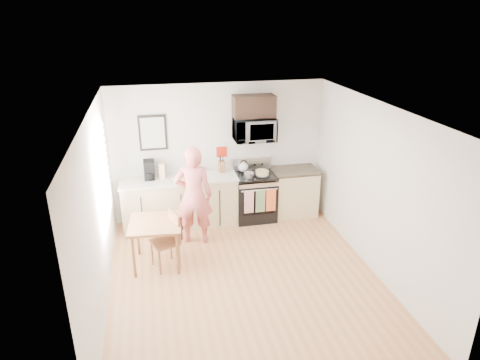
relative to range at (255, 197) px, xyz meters
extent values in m
plane|color=#B06F44|center=(-0.63, -1.98, -0.44)|extent=(4.60, 4.60, 0.00)
cube|color=silver|center=(-0.63, 0.32, 0.86)|extent=(4.00, 0.04, 2.60)
cube|color=silver|center=(-0.63, -4.28, 0.86)|extent=(4.00, 0.04, 2.60)
cube|color=silver|center=(-2.63, -1.98, 0.86)|extent=(0.04, 4.60, 2.60)
cube|color=silver|center=(1.37, -1.98, 0.86)|extent=(0.04, 4.60, 2.60)
cube|color=white|center=(-0.63, -1.98, 2.16)|extent=(4.00, 4.60, 0.04)
cube|color=white|center=(-2.61, -1.18, 1.11)|extent=(0.02, 1.40, 1.50)
cube|color=white|center=(-2.60, -1.18, 1.11)|extent=(0.01, 1.30, 1.40)
cube|color=tan|center=(-1.43, 0.02, 0.01)|extent=(2.10, 0.60, 0.90)
cube|color=silver|center=(-1.43, 0.02, 0.48)|extent=(2.14, 0.64, 0.04)
cube|color=tan|center=(0.80, 0.02, 0.01)|extent=(0.84, 0.60, 0.90)
cube|color=black|center=(0.80, 0.02, 0.48)|extent=(0.88, 0.64, 0.04)
cube|color=black|center=(0.00, 0.00, -0.05)|extent=(0.76, 0.65, 0.77)
cube|color=black|center=(0.00, -0.32, 0.01)|extent=(0.61, 0.02, 0.45)
cube|color=silver|center=(0.00, -0.31, 0.34)|extent=(0.74, 0.02, 0.14)
cylinder|color=silver|center=(0.00, -0.36, 0.30)|extent=(0.68, 0.02, 0.02)
cube|color=black|center=(0.00, 0.00, 0.46)|extent=(0.76, 0.65, 0.04)
cube|color=silver|center=(0.00, 0.27, 0.60)|extent=(0.76, 0.08, 0.24)
cube|color=silver|center=(-0.20, -0.37, 0.08)|extent=(0.18, 0.02, 0.44)
cube|color=#536A47|center=(0.02, -0.37, 0.08)|extent=(0.18, 0.02, 0.44)
cube|color=#C1471C|center=(0.22, -0.37, 0.08)|extent=(0.18, 0.02, 0.44)
imported|color=silver|center=(0.00, 0.10, 1.32)|extent=(0.76, 0.51, 0.42)
cube|color=black|center=(0.00, 0.15, 1.74)|extent=(0.76, 0.35, 0.40)
cube|color=black|center=(-1.83, 0.30, 1.31)|extent=(0.50, 0.03, 0.65)
cube|color=beige|center=(-1.83, 0.28, 1.31)|extent=(0.42, 0.01, 0.56)
cube|color=#A81C0E|center=(-0.58, 0.31, 0.86)|extent=(0.20, 0.02, 0.20)
imported|color=#B93E33|center=(-1.24, -0.66, 0.44)|extent=(0.70, 0.53, 1.75)
cube|color=brown|center=(-1.91, -1.26, 0.29)|extent=(0.79, 0.79, 0.04)
cylinder|color=brown|center=(-2.26, -1.56, -0.08)|extent=(0.04, 0.04, 0.70)
cylinder|color=brown|center=(-1.61, -1.61, -0.08)|extent=(0.04, 0.04, 0.70)
cylinder|color=brown|center=(-2.21, -0.90, -0.08)|extent=(0.04, 0.04, 0.70)
cylinder|color=brown|center=(-1.56, -0.96, -0.08)|extent=(0.04, 0.04, 0.70)
cube|color=brown|center=(-1.79, -1.37, 0.00)|extent=(0.49, 0.49, 0.04)
cube|color=brown|center=(-1.62, -1.31, 0.24)|extent=(0.16, 0.37, 0.46)
cube|color=#520E17|center=(-1.59, -1.30, 0.25)|extent=(0.17, 0.34, 0.38)
cylinder|color=brown|center=(-1.88, -1.58, -0.23)|extent=(0.03, 0.03, 0.42)
cylinder|color=brown|center=(-1.58, -1.47, -0.23)|extent=(0.03, 0.03, 0.42)
cylinder|color=brown|center=(-1.99, -1.27, -0.23)|extent=(0.03, 0.03, 0.42)
cylinder|color=brown|center=(-1.69, -1.16, -0.23)|extent=(0.03, 0.03, 0.42)
cube|color=brown|center=(-0.61, 0.18, 0.61)|extent=(0.10, 0.14, 0.22)
cylinder|color=#A81C0E|center=(-1.06, 0.17, 0.58)|extent=(0.12, 0.12, 0.15)
imported|color=silver|center=(-1.21, 0.11, 0.53)|extent=(0.24, 0.24, 0.05)
cube|color=tan|center=(-1.71, 0.10, 0.64)|extent=(0.14, 0.14, 0.28)
cube|color=black|center=(-1.94, 0.13, 0.68)|extent=(0.20, 0.24, 0.35)
cylinder|color=black|center=(-1.94, 0.03, 0.59)|extent=(0.13, 0.13, 0.13)
cube|color=tan|center=(-1.41, -0.16, 0.55)|extent=(0.27, 0.15, 0.10)
cylinder|color=black|center=(0.11, -0.12, 0.50)|extent=(0.30, 0.30, 0.02)
cylinder|color=tan|center=(0.11, -0.12, 0.55)|extent=(0.24, 0.24, 0.08)
sphere|color=silver|center=(-0.19, 0.15, 0.58)|extent=(0.19, 0.19, 0.19)
cone|color=silver|center=(-0.19, 0.15, 0.68)|extent=(0.06, 0.06, 0.06)
torus|color=black|center=(-0.19, 0.15, 0.64)|extent=(0.17, 0.02, 0.17)
cylinder|color=silver|center=(-0.15, -0.15, 0.53)|extent=(0.19, 0.19, 0.09)
cylinder|color=black|center=(-0.14, -0.29, 0.57)|extent=(0.03, 0.17, 0.02)
camera|label=1|loc=(-1.86, -7.30, 3.39)|focal=32.00mm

